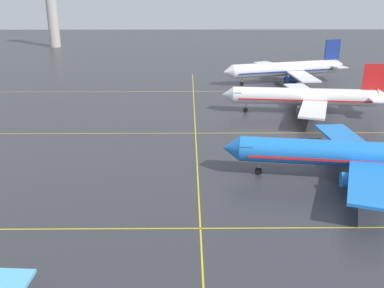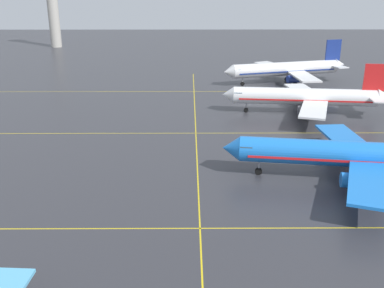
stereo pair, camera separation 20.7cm
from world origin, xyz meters
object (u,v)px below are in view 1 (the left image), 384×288
Objects in this scene: airliner_far_left_stand at (286,69)px; airliner_third_row at (306,97)px; airliner_second_row at (353,154)px; control_tower at (51,2)px.

airliner_third_row is at bearing -94.56° from airliner_far_left_stand.
airliner_second_row is at bearing -93.32° from airliner_third_row.
airliner_third_row is at bearing -52.34° from control_tower.
airliner_second_row is 184.23m from control_tower.
airliner_third_row is 0.96× the size of airliner_far_left_stand.
control_tower is at bearing 119.90° from airliner_second_row.
airliner_second_row is 1.09× the size of control_tower.
control_tower is at bearing 127.66° from airliner_third_row.
airliner_third_row is 35.52m from airliner_far_left_stand.
airliner_third_row is 1.06× the size of control_tower.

